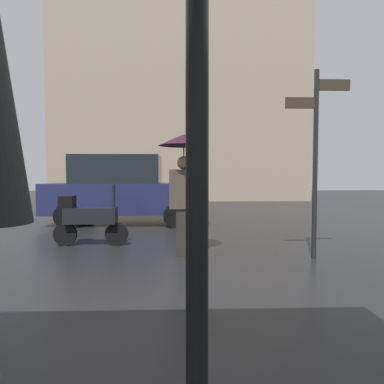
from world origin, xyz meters
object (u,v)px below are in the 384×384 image
Objects in this scene: parked_scooter at (88,218)px; parked_car_left at (123,190)px; pedestrian_with_umbrella at (184,168)px; street_signpost at (316,146)px.

parked_car_left reaches higher than parked_scooter.
street_signpost is at bearing 161.07° from pedestrian_with_umbrella.
street_signpost is at bearing -0.59° from parked_scooter.
pedestrian_with_umbrella is 2.36m from parked_scooter.
street_signpost reaches higher than pedestrian_with_umbrella.
parked_scooter is 0.47× the size of street_signpost.
street_signpost reaches higher than parked_scooter.
pedestrian_with_umbrella is 4.50m from parked_car_left.
pedestrian_with_umbrella is at bearing -64.61° from parked_car_left.
parked_scooter is at bearing 164.06° from street_signpost.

